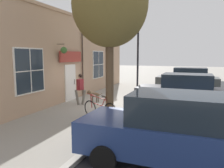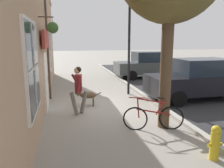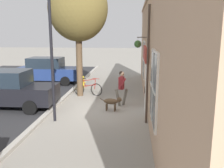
# 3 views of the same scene
# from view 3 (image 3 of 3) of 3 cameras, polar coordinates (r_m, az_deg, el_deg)

# --- Properties ---
(ground_plane) EXTENTS (90.00, 90.00, 0.00)m
(ground_plane) POSITION_cam_3_polar(r_m,az_deg,el_deg) (11.45, -3.30, -5.71)
(ground_plane) COLOR gray
(storefront_facade) EXTENTS (0.95, 18.00, 5.05)m
(storefront_facade) POSITION_cam_3_polar(r_m,az_deg,el_deg) (10.85, 8.94, 6.81)
(storefront_facade) COLOR tan
(storefront_facade) RESTS_ON ground_plane
(pedestrian_walking) EXTENTS (0.64, 0.60, 1.66)m
(pedestrian_walking) POSITION_cam_3_polar(r_m,az_deg,el_deg) (11.76, 2.19, -0.24)
(pedestrian_walking) COLOR #6B665B
(pedestrian_walking) RESTS_ON ground_plane
(dog_on_leash) EXTENTS (1.04, 0.37, 0.66)m
(dog_on_leash) POSITION_cam_3_polar(r_m,az_deg,el_deg) (11.07, 0.06, -3.99)
(dog_on_leash) COLOR brown
(dog_on_leash) RESTS_ON ground_plane
(street_tree_by_curb) EXTENTS (3.10, 2.79, 6.35)m
(street_tree_by_curb) POSITION_cam_3_polar(r_m,az_deg,el_deg) (13.55, -7.68, 16.40)
(street_tree_by_curb) COLOR brown
(street_tree_by_curb) RESTS_ON ground_plane
(leaning_bicycle) EXTENTS (1.70, 0.46, 1.00)m
(leaning_bicycle) POSITION_cam_3_polar(r_m,az_deg,el_deg) (13.89, -5.60, -0.99)
(leaning_bicycle) COLOR black
(leaning_bicycle) RESTS_ON ground_plane
(parked_car_nearest_curb) EXTENTS (4.31, 1.95, 1.75)m
(parked_car_nearest_curb) POSITION_cam_3_polar(r_m,az_deg,el_deg) (17.60, -14.35, 3.05)
(parked_car_nearest_curb) COLOR navy
(parked_car_nearest_curb) RESTS_ON ground_plane
(parked_car_mid_block) EXTENTS (4.31, 1.95, 1.75)m
(parked_car_mid_block) POSITION_cam_3_polar(r_m,az_deg,el_deg) (12.36, -22.81, -1.10)
(parked_car_mid_block) COLOR black
(parked_car_mid_block) RESTS_ON ground_plane
(street_lamp) EXTENTS (0.32, 0.32, 5.27)m
(street_lamp) POSITION_cam_3_polar(r_m,az_deg,el_deg) (9.62, -13.86, 11.25)
(street_lamp) COLOR black
(street_lamp) RESTS_ON ground_plane
(fire_hydrant) EXTENTS (0.34, 0.20, 0.77)m
(fire_hydrant) POSITION_cam_3_polar(r_m,az_deg,el_deg) (15.73, -6.72, 0.55)
(fire_hydrant) COLOR gold
(fire_hydrant) RESTS_ON ground_plane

